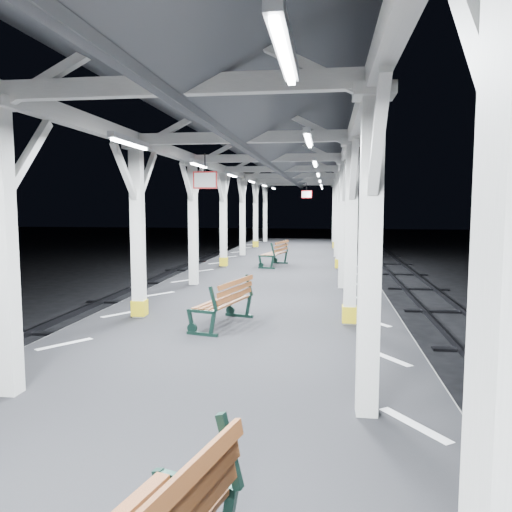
# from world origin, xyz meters

# --- Properties ---
(ground) EXTENTS (120.00, 120.00, 0.00)m
(ground) POSITION_xyz_m (0.00, 0.00, 0.00)
(ground) COLOR black
(ground) RESTS_ON ground
(platform) EXTENTS (6.00, 50.00, 1.00)m
(platform) POSITION_xyz_m (0.00, 0.00, 0.50)
(platform) COLOR black
(platform) RESTS_ON ground
(hazard_stripes_left) EXTENTS (1.00, 48.00, 0.01)m
(hazard_stripes_left) POSITION_xyz_m (-2.45, 0.00, 1.00)
(hazard_stripes_left) COLOR silver
(hazard_stripes_left) RESTS_ON platform
(hazard_stripes_right) EXTENTS (1.00, 48.00, 0.01)m
(hazard_stripes_right) POSITION_xyz_m (2.45, 0.00, 1.00)
(hazard_stripes_right) COLOR silver
(hazard_stripes_right) RESTS_ON platform
(canopy) EXTENTS (5.40, 49.00, 4.65)m
(canopy) POSITION_xyz_m (0.00, -0.02, 4.56)
(canopy) COLOR silver
(canopy) RESTS_ON platform
(bench_mid) EXTENTS (0.94, 1.66, 0.85)m
(bench_mid) POSITION_xyz_m (-0.18, 1.51, 1.45)
(bench_mid) COLOR black
(bench_mid) RESTS_ON platform
(bench_far) EXTENTS (0.94, 1.75, 0.90)m
(bench_far) POSITION_xyz_m (-0.17, 10.37, 1.48)
(bench_far) COLOR black
(bench_far) RESTS_ON platform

